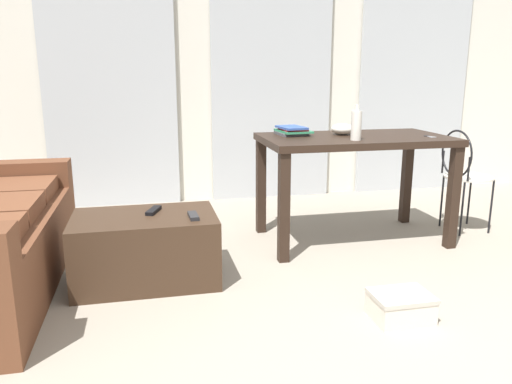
# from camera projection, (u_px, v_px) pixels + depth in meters

# --- Properties ---
(ground_plane) EXTENTS (7.96, 7.96, 0.00)m
(ground_plane) POSITION_uv_depth(u_px,v_px,m) (344.00, 266.00, 3.34)
(ground_plane) COLOR gray
(wall_back) EXTENTS (6.03, 0.10, 2.49)m
(wall_back) POSITION_uv_depth(u_px,v_px,m) (270.00, 74.00, 5.00)
(wall_back) COLOR silver
(wall_back) RESTS_ON ground
(curtains) EXTENTS (4.29, 0.03, 2.24)m
(curtains) POSITION_uv_depth(u_px,v_px,m) (272.00, 86.00, 4.95)
(curtains) COLOR #B2B7BC
(curtains) RESTS_ON ground
(coffee_table) EXTENTS (0.86, 0.54, 0.42)m
(coffee_table) POSITION_uv_depth(u_px,v_px,m) (146.00, 249.00, 3.07)
(coffee_table) COLOR #382619
(coffee_table) RESTS_ON ground
(craft_table) EXTENTS (1.37, 0.77, 0.80)m
(craft_table) POSITION_uv_depth(u_px,v_px,m) (354.00, 151.00, 3.72)
(craft_table) COLOR black
(craft_table) RESTS_ON ground
(wire_chair) EXTENTS (0.38, 0.38, 0.82)m
(wire_chair) POSITION_uv_depth(u_px,v_px,m) (463.00, 169.00, 3.98)
(wire_chair) COLOR silver
(wire_chair) RESTS_ON ground
(bottle_near) EXTENTS (0.07, 0.07, 0.25)m
(bottle_near) POSITION_uv_depth(u_px,v_px,m) (356.00, 125.00, 3.46)
(bottle_near) COLOR beige
(bottle_near) RESTS_ON craft_table
(bowl) EXTENTS (0.17, 0.17, 0.08)m
(bowl) POSITION_uv_depth(u_px,v_px,m) (343.00, 129.00, 3.77)
(bowl) COLOR beige
(bowl) RESTS_ON craft_table
(book_stack) EXTENTS (0.24, 0.30, 0.06)m
(book_stack) POSITION_uv_depth(u_px,v_px,m) (292.00, 131.00, 3.76)
(book_stack) COLOR #4C4C51
(book_stack) RESTS_ON craft_table
(scissors) EXTENTS (0.05, 0.11, 0.00)m
(scissors) POSITION_uv_depth(u_px,v_px,m) (428.00, 136.00, 3.67)
(scissors) COLOR #9EA0A5
(scissors) RESTS_ON craft_table
(tv_remote_primary) EXTENTS (0.06, 0.15, 0.02)m
(tv_remote_primary) POSITION_uv_depth(u_px,v_px,m) (193.00, 216.00, 2.97)
(tv_remote_primary) COLOR #232326
(tv_remote_primary) RESTS_ON coffee_table
(tv_remote_secondary) EXTENTS (0.10, 0.18, 0.02)m
(tv_remote_secondary) POSITION_uv_depth(u_px,v_px,m) (154.00, 210.00, 3.09)
(tv_remote_secondary) COLOR black
(tv_remote_secondary) RESTS_ON coffee_table
(shoebox) EXTENTS (0.30, 0.24, 0.14)m
(shoebox) POSITION_uv_depth(u_px,v_px,m) (401.00, 306.00, 2.61)
(shoebox) COLOR beige
(shoebox) RESTS_ON ground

